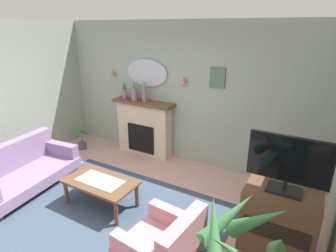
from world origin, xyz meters
name	(u,v)px	position (x,y,z in m)	size (l,w,h in m)	color
floor	(101,229)	(0.00, 0.00, -0.05)	(6.44, 5.83, 0.10)	#C6938E
wall_back	(183,94)	(0.00, 2.47, 1.36)	(6.44, 0.10, 2.72)	#93A393
patterned_rug	(110,217)	(0.00, 0.20, 0.01)	(3.20, 2.40, 0.01)	#38475B
fireplace	(144,128)	(-0.79, 2.24, 0.57)	(1.36, 0.36, 1.16)	beige
mantel_vase_centre	(124,90)	(-1.24, 2.22, 1.36)	(0.10, 0.10, 0.37)	#9E6084
mantel_vase_left	(134,92)	(-0.99, 2.22, 1.34)	(0.14, 0.14, 0.41)	#9E6084
mantel_vase_right	(144,91)	(-0.74, 2.22, 1.39)	(0.10, 0.10, 0.43)	#9E6084
wall_mirror	(146,73)	(-0.79, 2.39, 1.71)	(0.96, 0.06, 0.56)	#B2BCC6
wall_sconce_left	(112,73)	(-1.64, 2.34, 1.66)	(0.14, 0.14, 0.14)	#D17066
wall_sconce_right	(183,80)	(0.06, 2.34, 1.66)	(0.14, 0.14, 0.14)	#D17066
framed_picture	(217,78)	(0.71, 2.40, 1.75)	(0.28, 0.03, 0.36)	#4C6B56
coffee_table	(100,184)	(-0.29, 0.36, 0.38)	(1.10, 0.60, 0.45)	brown
floral_couch	(21,170)	(-1.83, 0.10, 0.32)	(1.03, 1.79, 0.76)	gray
armchair_near_fireplace	(165,242)	(1.10, -0.10, 0.31)	(0.89, 0.88, 0.71)	#B77A84
tv_cabinet	(278,223)	(2.17, 0.67, 0.45)	(0.80, 0.57, 0.90)	brown
tv_flatscreen	(288,163)	(2.17, 0.65, 1.25)	(0.84, 0.24, 0.65)	black
potted_plant_small_fern	(82,138)	(-2.12, 1.72, 0.25)	(0.32, 0.32, 0.53)	#474C56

